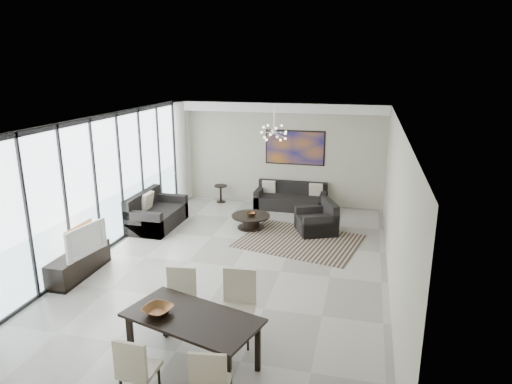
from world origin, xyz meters
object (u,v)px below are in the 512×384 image
(sofa_main, at_px, (291,200))
(coffee_table, at_px, (251,221))
(television, at_px, (82,240))
(dining_table, at_px, (192,322))
(tv_console, at_px, (79,264))

(sofa_main, bearing_deg, coffee_table, -111.06)
(coffee_table, relative_size, television, 0.94)
(television, bearing_deg, dining_table, -115.15)
(television, bearing_deg, coffee_table, -26.67)
(tv_console, bearing_deg, coffee_table, 52.41)
(coffee_table, relative_size, dining_table, 0.48)
(tv_console, height_order, dining_table, dining_table)
(sofa_main, height_order, dining_table, dining_table)
(sofa_main, xyz_separation_m, television, (-3.09, -5.17, 0.52))
(television, xyz_separation_m, dining_table, (2.97, -1.99, -0.11))
(coffee_table, relative_size, tv_console, 0.62)
(television, height_order, dining_table, television)
(television, distance_m, dining_table, 3.57)
(television, bearing_deg, sofa_main, -22.08)
(sofa_main, bearing_deg, dining_table, -90.96)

